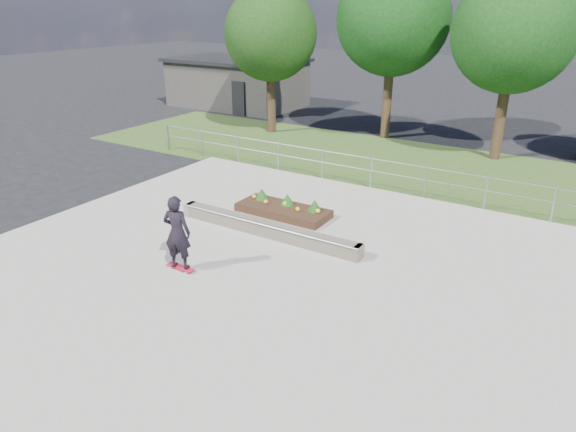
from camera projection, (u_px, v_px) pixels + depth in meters
name	position (u px, v px, depth m)	size (l,w,h in m)	color
ground	(250.00, 274.00, 12.91)	(120.00, 120.00, 0.00)	black
grass_verge	(404.00, 165.00, 21.51)	(30.00, 8.00, 0.02)	#30481D
concrete_slab	(250.00, 273.00, 12.90)	(15.00, 15.00, 0.06)	gray
fence	(371.00, 169.00, 18.48)	(20.06, 0.06, 1.20)	gray
building	(237.00, 82.00, 33.25)	(8.40, 5.40, 3.00)	#322F2C
tree_far_left	(271.00, 34.00, 25.11)	(4.55, 4.55, 7.15)	#301E13
tree_mid_left	(393.00, 19.00, 23.70)	(5.25, 5.25, 8.25)	#2F2113
tree_mid_right	(514.00, 32.00, 20.37)	(4.90, 4.90, 7.70)	#312013
grind_ledge	(266.00, 229.00, 14.85)	(6.00, 0.44, 0.43)	brown
planter_bed	(284.00, 208.00, 16.36)	(3.00, 1.20, 0.61)	black
skateboarder	(177.00, 233.00, 12.60)	(0.80, 0.64, 2.00)	silver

